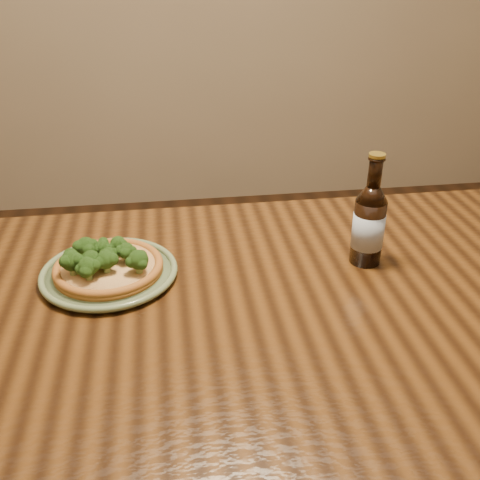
{
  "coord_description": "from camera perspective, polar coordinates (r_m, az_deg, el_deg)",
  "views": [
    {
      "loc": [
        -0.08,
        -0.79,
        1.38
      ],
      "look_at": [
        0.06,
        0.22,
        0.82
      ],
      "focal_mm": 42.0,
      "sensor_mm": 36.0,
      "label": 1
    }
  ],
  "objects": [
    {
      "name": "plate",
      "position": [
        1.19,
        -13.15,
        -3.26
      ],
      "size": [
        0.28,
        0.28,
        0.02
      ],
      "rotation": [
        0.0,
        0.0,
        -0.12
      ],
      "color": "#60724E",
      "rests_on": "table"
    },
    {
      "name": "table",
      "position": [
        1.14,
        -2.24,
        -10.36
      ],
      "size": [
        1.6,
        0.9,
        0.75
      ],
      "color": "#42250E",
      "rests_on": "ground"
    },
    {
      "name": "beer_bottle",
      "position": [
        1.21,
        12.95,
        1.62
      ],
      "size": [
        0.07,
        0.07,
        0.25
      ],
      "rotation": [
        0.0,
        0.0,
        -0.22
      ],
      "color": "black",
      "rests_on": "table"
    },
    {
      "name": "pizza",
      "position": [
        1.18,
        -13.37,
        -2.47
      ],
      "size": [
        0.22,
        0.22,
        0.07
      ],
      "rotation": [
        0.0,
        0.0,
        0.15
      ],
      "color": "#9A5C22",
      "rests_on": "plate"
    }
  ]
}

